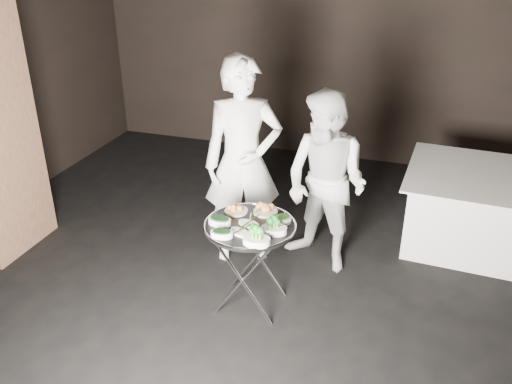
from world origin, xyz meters
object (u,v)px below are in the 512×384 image
(serving_tray, at_px, (250,226))
(dining_table, at_px, (472,208))
(tray_stand, at_px, (250,262))
(waiter_left, at_px, (243,163))
(waiter_right, at_px, (326,184))

(serving_tray, height_order, dining_table, serving_tray)
(tray_stand, height_order, waiter_left, waiter_left)
(waiter_left, bearing_deg, dining_table, 0.08)
(waiter_right, bearing_deg, waiter_left, -150.34)
(tray_stand, relative_size, waiter_left, 0.39)
(tray_stand, bearing_deg, dining_table, 43.31)
(tray_stand, relative_size, serving_tray, 1.03)
(waiter_left, xyz_separation_m, waiter_right, (0.72, 0.07, -0.13))
(dining_table, bearing_deg, waiter_left, -156.04)
(dining_table, bearing_deg, waiter_right, -147.35)
(waiter_left, bearing_deg, tray_stand, -90.87)
(serving_tray, bearing_deg, tray_stand, 90.00)
(waiter_right, xyz_separation_m, dining_table, (1.27, 0.81, -0.44))
(serving_tray, bearing_deg, waiter_left, 113.01)
(waiter_right, relative_size, dining_table, 1.27)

